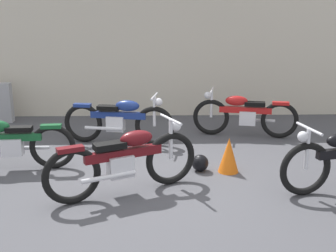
{
  "coord_description": "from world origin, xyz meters",
  "views": [
    {
      "loc": [
        0.19,
        -5.68,
        2.44
      ],
      "look_at": [
        0.38,
        1.15,
        0.55
      ],
      "focal_mm": 44.88,
      "sensor_mm": 36.0,
      "label": 1
    }
  ],
  "objects_px": {
    "helmet": "(200,163)",
    "motorcycle_blue": "(119,120)",
    "motorcycle_maroon": "(125,160)",
    "motorcycle_green": "(8,143)",
    "motorcycle_red": "(244,115)",
    "traffic_cone": "(229,155)"
  },
  "relations": [
    {
      "from": "helmet",
      "to": "motorcycle_blue",
      "type": "height_order",
      "value": "motorcycle_blue"
    },
    {
      "from": "motorcycle_blue",
      "to": "motorcycle_maroon",
      "type": "distance_m",
      "value": 2.25
    },
    {
      "from": "helmet",
      "to": "motorcycle_green",
      "type": "xyz_separation_m",
      "value": [
        -3.0,
        0.14,
        0.31
      ]
    },
    {
      "from": "motorcycle_green",
      "to": "motorcycle_maroon",
      "type": "xyz_separation_m",
      "value": [
        1.9,
        -0.93,
        0.03
      ]
    },
    {
      "from": "motorcycle_red",
      "to": "helmet",
      "type": "bearing_deg",
      "value": 72.38
    },
    {
      "from": "motorcycle_blue",
      "to": "motorcycle_green",
      "type": "distance_m",
      "value": 2.08
    },
    {
      "from": "motorcycle_blue",
      "to": "motorcycle_red",
      "type": "bearing_deg",
      "value": 20.01
    },
    {
      "from": "motorcycle_green",
      "to": "motorcycle_red",
      "type": "relative_size",
      "value": 1.01
    },
    {
      "from": "motorcycle_green",
      "to": "motorcycle_red",
      "type": "bearing_deg",
      "value": -160.83
    },
    {
      "from": "traffic_cone",
      "to": "motorcycle_green",
      "type": "distance_m",
      "value": 3.45
    },
    {
      "from": "traffic_cone",
      "to": "motorcycle_maroon",
      "type": "relative_size",
      "value": 0.27
    },
    {
      "from": "motorcycle_red",
      "to": "motorcycle_maroon",
      "type": "xyz_separation_m",
      "value": [
        -2.16,
        -2.65,
        0.03
      ]
    },
    {
      "from": "motorcycle_red",
      "to": "motorcycle_maroon",
      "type": "height_order",
      "value": "motorcycle_maroon"
    },
    {
      "from": "helmet",
      "to": "motorcycle_red",
      "type": "bearing_deg",
      "value": 60.44
    },
    {
      "from": "traffic_cone",
      "to": "motorcycle_red",
      "type": "xyz_separation_m",
      "value": [
        0.62,
        1.91,
        0.17
      ]
    },
    {
      "from": "traffic_cone",
      "to": "motorcycle_blue",
      "type": "xyz_separation_m",
      "value": [
        -1.81,
        1.49,
        0.18
      ]
    },
    {
      "from": "helmet",
      "to": "motorcycle_maroon",
      "type": "relative_size",
      "value": 0.13
    },
    {
      "from": "motorcycle_maroon",
      "to": "helmet",
      "type": "bearing_deg",
      "value": 10.23
    },
    {
      "from": "motorcycle_green",
      "to": "motorcycle_maroon",
      "type": "bearing_deg",
      "value": 150.06
    },
    {
      "from": "motorcycle_blue",
      "to": "motorcycle_red",
      "type": "height_order",
      "value": "motorcycle_blue"
    },
    {
      "from": "motorcycle_red",
      "to": "motorcycle_maroon",
      "type": "relative_size",
      "value": 1.0
    },
    {
      "from": "motorcycle_blue",
      "to": "motorcycle_green",
      "type": "relative_size",
      "value": 1.02
    }
  ]
}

